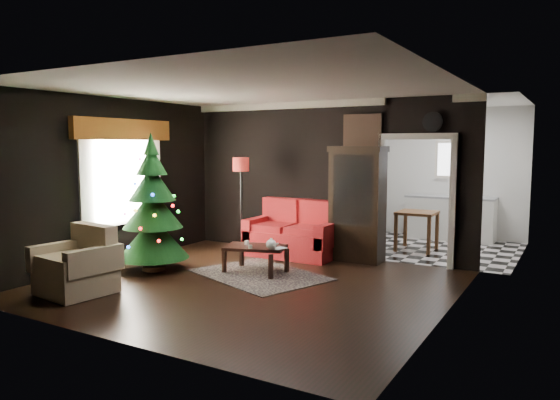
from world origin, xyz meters
The scene contains 26 objects.
floor centered at (0.00, 0.00, 0.00)m, with size 5.50×5.50×0.00m, color black.
ceiling centered at (0.00, 0.00, 2.80)m, with size 5.50×5.50×0.00m, color white.
wall_back centered at (0.00, 2.50, 1.40)m, with size 5.50×5.50×0.00m, color black.
wall_front centered at (0.00, -2.50, 1.40)m, with size 5.50×5.50×0.00m, color black.
wall_left centered at (-2.75, 0.00, 1.40)m, with size 5.50×5.50×0.00m, color black.
wall_right centered at (2.75, 0.00, 1.40)m, with size 5.50×5.50×0.00m, color black.
doorway centered at (1.70, 2.50, 1.05)m, with size 1.10×0.10×2.10m, color beige, non-canonical shape.
left_window centered at (-2.71, 0.20, 1.45)m, with size 0.05×1.60×1.40m, color white.
valance centered at (-2.63, 0.20, 2.27)m, with size 0.12×2.10×0.35m, color brown.
kitchen_floor centered at (1.70, 4.00, 0.00)m, with size 3.00×3.00×0.00m, color silver.
kitchen_window centered at (1.70, 5.45, 1.70)m, with size 0.70×0.06×0.70m, color white.
rug centered at (-0.17, 0.56, 0.01)m, with size 1.98×1.44×0.01m, color #5F4B59.
loveseat centered at (-0.40, 2.05, 0.50)m, with size 1.70×0.90×1.00m, color maroon, non-canonical shape.
curio_cabinet centered at (0.75, 2.27, 0.95)m, with size 0.90×0.45×1.90m, color black, non-canonical shape.
floor_lamp centered at (-1.35, 1.80, 0.83)m, with size 0.32×0.32×1.90m, color black, non-canonical shape.
christmas_tree centered at (-1.83, 0.00, 1.05)m, with size 1.13×1.13×2.16m, color black, non-canonical shape.
armchair centered at (-1.76, -1.55, 0.46)m, with size 0.88×0.88×0.90m, color #D4B88F, non-canonical shape.
coffee_table centered at (-0.31, 0.66, 0.22)m, with size 0.93×0.56×0.42m, color black, non-canonical shape.
teapot centered at (0.06, 0.52, 0.52)m, with size 0.18×0.18×0.17m, color white, non-canonical shape.
cup_a centered at (-0.26, 0.44, 0.46)m, with size 0.06×0.06×0.05m, color white.
cup_b centered at (-0.47, 0.67, 0.46)m, with size 0.08×0.08×0.07m, color silver.
book centered at (0.06, 0.64, 0.54)m, with size 0.16×0.02×0.22m, color gray.
wall_clock centered at (1.95, 2.45, 2.38)m, with size 0.32×0.32×0.06m, color white.
painting centered at (0.75, 2.46, 2.25)m, with size 0.62×0.05×0.52m, color #AC8252.
kitchen_counter centered at (1.70, 5.20, 0.45)m, with size 1.80×0.60×0.90m, color silver.
kitchen_table centered at (1.40, 3.70, 0.38)m, with size 0.70×0.70×0.75m, color brown, non-canonical shape.
Camera 1 is at (4.06, -6.12, 2.00)m, focal length 33.41 mm.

